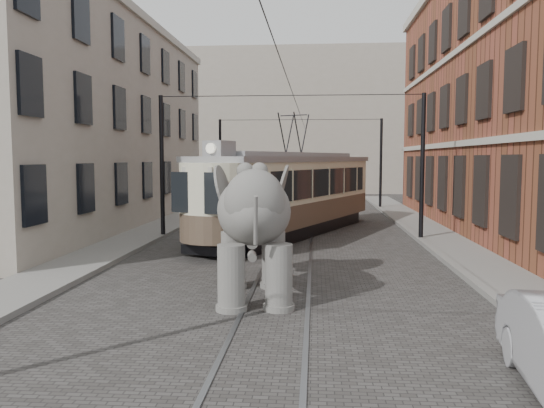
{
  "coord_description": "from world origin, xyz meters",
  "views": [
    {
      "loc": [
        0.88,
        -16.3,
        3.39
      ],
      "look_at": [
        -0.34,
        -1.27,
        2.1
      ],
      "focal_mm": 35.53,
      "sensor_mm": 36.0,
      "label": 1
    }
  ],
  "objects": [
    {
      "name": "sidewalk_right",
      "position": [
        6.0,
        0.0,
        0.07
      ],
      "size": [
        2.0,
        60.0,
        0.15
      ],
      "primitive_type": "cube",
      "color": "slate",
      "rests_on": "ground"
    },
    {
      "name": "catenary",
      "position": [
        -0.2,
        5.0,
        3.0
      ],
      "size": [
        11.0,
        30.2,
        6.0
      ],
      "primitive_type": null,
      "color": "black",
      "rests_on": "ground"
    },
    {
      "name": "sidewalk_left",
      "position": [
        -6.5,
        0.0,
        0.07
      ],
      "size": [
        2.0,
        60.0,
        0.15
      ],
      "primitive_type": "cube",
      "color": "slate",
      "rests_on": "ground"
    },
    {
      "name": "tram",
      "position": [
        -0.09,
        7.38,
        2.65
      ],
      "size": [
        7.73,
        13.38,
        5.3
      ],
      "primitive_type": null,
      "rotation": [
        0.0,
        0.0,
        -0.4
      ],
      "color": "beige",
      "rests_on": "ground"
    },
    {
      "name": "brick_building",
      "position": [
        11.0,
        9.0,
        6.0
      ],
      "size": [
        8.0,
        26.0,
        12.0
      ],
      "primitive_type": "cube",
      "color": "brown",
      "rests_on": "ground"
    },
    {
      "name": "tram_rails",
      "position": [
        0.0,
        0.0,
        0.01
      ],
      "size": [
        1.54,
        80.0,
        0.02
      ],
      "primitive_type": null,
      "color": "slate",
      "rests_on": "ground"
    },
    {
      "name": "elephant",
      "position": [
        -0.59,
        -3.56,
        1.65
      ],
      "size": [
        3.67,
        5.75,
        3.3
      ],
      "primitive_type": null,
      "rotation": [
        0.0,
        0.0,
        0.14
      ],
      "color": "slate",
      "rests_on": "ground"
    },
    {
      "name": "stucco_building",
      "position": [
        -11.0,
        10.0,
        5.0
      ],
      "size": [
        7.0,
        24.0,
        10.0
      ],
      "primitive_type": "cube",
      "color": "gray",
      "rests_on": "ground"
    },
    {
      "name": "distant_block",
      "position": [
        0.0,
        40.0,
        7.0
      ],
      "size": [
        28.0,
        10.0,
        14.0
      ],
      "primitive_type": "cube",
      "color": "gray",
      "rests_on": "ground"
    },
    {
      "name": "ground",
      "position": [
        0.0,
        0.0,
        0.0
      ],
      "size": [
        120.0,
        120.0,
        0.0
      ],
      "primitive_type": "plane",
      "color": "#423F3C"
    }
  ]
}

